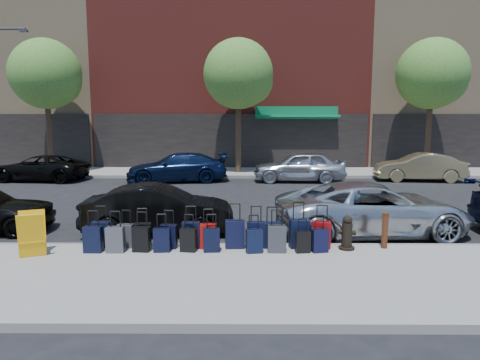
{
  "coord_description": "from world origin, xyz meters",
  "views": [
    {
      "loc": [
        0.75,
        -14.27,
        3.05
      ],
      "look_at": [
        0.67,
        -1.5,
        1.25
      ],
      "focal_mm": 32.0,
      "sensor_mm": 36.0,
      "label": 1
    }
  ],
  "objects_px": {
    "tree_right": "(434,76)",
    "car_far_3": "(419,167)",
    "bollard": "(385,230)",
    "car_far_2": "(299,166)",
    "car_near_2": "(372,209)",
    "tree_left": "(48,76)",
    "suitcase_front_5": "(208,236)",
    "car_near_1": "(159,209)",
    "display_rack": "(32,234)",
    "fire_hydrant": "(347,234)",
    "tree_center": "(241,76)",
    "car_far_1": "(177,167)",
    "car_far_0": "(40,168)"
  },
  "relations": [
    {
      "from": "car_far_2",
      "to": "car_far_3",
      "type": "distance_m",
      "value": 6.06
    },
    {
      "from": "tree_right",
      "to": "tree_left",
      "type": "bearing_deg",
      "value": 180.0
    },
    {
      "from": "bollard",
      "to": "tree_left",
      "type": "bearing_deg",
      "value": 134.06
    },
    {
      "from": "car_far_3",
      "to": "display_rack",
      "type": "bearing_deg",
      "value": -40.59
    },
    {
      "from": "fire_hydrant",
      "to": "car_near_2",
      "type": "bearing_deg",
      "value": 76.06
    },
    {
      "from": "car_far_1",
      "to": "car_far_3",
      "type": "distance_m",
      "value": 12.1
    },
    {
      "from": "car_near_2",
      "to": "car_far_1",
      "type": "relative_size",
      "value": 1.03
    },
    {
      "from": "car_near_1",
      "to": "tree_left",
      "type": "bearing_deg",
      "value": 30.51
    },
    {
      "from": "car_far_0",
      "to": "car_far_2",
      "type": "relative_size",
      "value": 1.03
    },
    {
      "from": "car_near_2",
      "to": "tree_left",
      "type": "bearing_deg",
      "value": 42.43
    },
    {
      "from": "suitcase_front_5",
      "to": "display_rack",
      "type": "relative_size",
      "value": 0.96
    },
    {
      "from": "suitcase_front_5",
      "to": "display_rack",
      "type": "distance_m",
      "value": 3.79
    },
    {
      "from": "tree_right",
      "to": "car_far_3",
      "type": "distance_m",
      "value": 5.53
    },
    {
      "from": "car_near_1",
      "to": "car_near_2",
      "type": "distance_m",
      "value": 5.71
    },
    {
      "from": "car_far_2",
      "to": "tree_center",
      "type": "bearing_deg",
      "value": -130.49
    },
    {
      "from": "display_rack",
      "to": "car_near_2",
      "type": "relative_size",
      "value": 0.19
    },
    {
      "from": "tree_left",
      "to": "car_far_2",
      "type": "bearing_deg",
      "value": -11.56
    },
    {
      "from": "tree_left",
      "to": "car_far_3",
      "type": "relative_size",
      "value": 1.7
    },
    {
      "from": "tree_left",
      "to": "tree_right",
      "type": "xyz_separation_m",
      "value": [
        21.0,
        0.0,
        0.0
      ]
    },
    {
      "from": "display_rack",
      "to": "car_near_2",
      "type": "xyz_separation_m",
      "value": [
        7.98,
        2.3,
        0.09
      ]
    },
    {
      "from": "fire_hydrant",
      "to": "car_far_1",
      "type": "bearing_deg",
      "value": 133.47
    },
    {
      "from": "car_near_1",
      "to": "car_far_3",
      "type": "xyz_separation_m",
      "value": [
        11.1,
        10.04,
        0.05
      ]
    },
    {
      "from": "car_near_1",
      "to": "car_near_2",
      "type": "relative_size",
      "value": 0.79
    },
    {
      "from": "suitcase_front_5",
      "to": "tree_center",
      "type": "bearing_deg",
      "value": 85.5
    },
    {
      "from": "tree_right",
      "to": "car_far_2",
      "type": "height_order",
      "value": "tree_right"
    },
    {
      "from": "tree_left",
      "to": "suitcase_front_5",
      "type": "bearing_deg",
      "value": -55.59
    },
    {
      "from": "bollard",
      "to": "car_far_2",
      "type": "bearing_deg",
      "value": 92.17
    },
    {
      "from": "bollard",
      "to": "tree_center",
      "type": "bearing_deg",
      "value": 103.15
    },
    {
      "from": "suitcase_front_5",
      "to": "car_near_2",
      "type": "height_order",
      "value": "car_near_2"
    },
    {
      "from": "car_far_1",
      "to": "fire_hydrant",
      "type": "bearing_deg",
      "value": 18.03
    },
    {
      "from": "tree_left",
      "to": "display_rack",
      "type": "relative_size",
      "value": 7.66
    },
    {
      "from": "tree_center",
      "to": "car_far_2",
      "type": "bearing_deg",
      "value": -43.36
    },
    {
      "from": "suitcase_front_5",
      "to": "display_rack",
      "type": "bearing_deg",
      "value": -173.42
    },
    {
      "from": "suitcase_front_5",
      "to": "car_near_2",
      "type": "bearing_deg",
      "value": 20.54
    },
    {
      "from": "fire_hydrant",
      "to": "car_far_1",
      "type": "relative_size",
      "value": 0.16
    },
    {
      "from": "display_rack",
      "to": "car_far_2",
      "type": "xyz_separation_m",
      "value": [
        7.31,
        12.16,
        0.15
      ]
    },
    {
      "from": "tree_right",
      "to": "suitcase_front_5",
      "type": "relative_size",
      "value": 8.01
    },
    {
      "from": "fire_hydrant",
      "to": "car_far_2",
      "type": "height_order",
      "value": "car_far_2"
    },
    {
      "from": "fire_hydrant",
      "to": "car_far_3",
      "type": "xyz_separation_m",
      "value": [
        6.49,
        11.94,
        0.2
      ]
    },
    {
      "from": "suitcase_front_5",
      "to": "fire_hydrant",
      "type": "bearing_deg",
      "value": -2.66
    },
    {
      "from": "display_rack",
      "to": "car_far_3",
      "type": "relative_size",
      "value": 0.22
    },
    {
      "from": "car_far_3",
      "to": "bollard",
      "type": "bearing_deg",
      "value": -18.9
    },
    {
      "from": "tree_right",
      "to": "fire_hydrant",
      "type": "relative_size",
      "value": 9.29
    },
    {
      "from": "display_rack",
      "to": "car_far_2",
      "type": "distance_m",
      "value": 14.19
    },
    {
      "from": "suitcase_front_5",
      "to": "bollard",
      "type": "distance_m",
      "value": 4.01
    },
    {
      "from": "fire_hydrant",
      "to": "car_far_2",
      "type": "xyz_separation_m",
      "value": [
        0.44,
        11.65,
        0.26
      ]
    },
    {
      "from": "car_near_1",
      "to": "car_far_1",
      "type": "height_order",
      "value": "car_far_1"
    },
    {
      "from": "tree_left",
      "to": "car_far_2",
      "type": "xyz_separation_m",
      "value": [
        13.4,
        -2.74,
        -4.65
      ]
    },
    {
      "from": "car_near_2",
      "to": "car_far_0",
      "type": "distance_m",
      "value": 16.98
    },
    {
      "from": "fire_hydrant",
      "to": "suitcase_front_5",
      "type": "bearing_deg",
      "value": -163.14
    }
  ]
}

